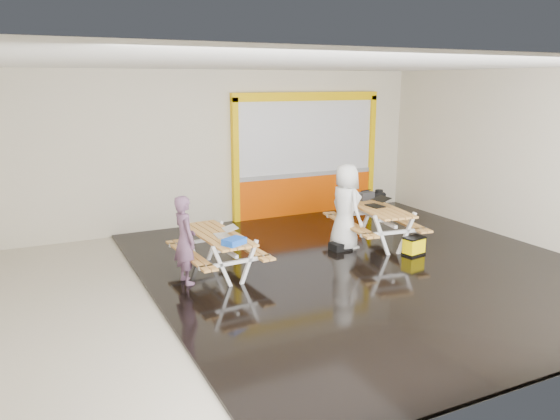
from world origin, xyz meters
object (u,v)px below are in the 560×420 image
picnic_table_left (218,243)px  picnic_table_right (375,215)px  backpack (379,200)px  dark_case (340,246)px  laptop_right (377,203)px  fluke_bag (414,246)px  person_right (346,207)px  laptop_left (225,233)px  toolbox (366,196)px  person_left (185,240)px  blue_pouch (234,241)px

picnic_table_left → picnic_table_right: size_ratio=0.87×
picnic_table_left → backpack: 4.11m
dark_case → laptop_right: bearing=5.3°
picnic_table_right → laptop_right: bearing=-18.1°
picnic_table_left → fluke_bag: size_ratio=4.32×
person_right → backpack: bearing=-64.6°
laptop_left → laptop_right: bearing=7.1°
laptop_left → toolbox: 3.68m
laptop_right → dark_case: laptop_right is taller
toolbox → dark_case: 1.47m
backpack → fluke_bag: size_ratio=1.00×
person_right → laptop_right: size_ratio=3.97×
picnic_table_left → toolbox: (3.60, 0.85, 0.33)m
laptop_left → person_right: bearing=9.7°
person_right → fluke_bag: (0.91, -0.98, -0.64)m
fluke_bag → toolbox: bearing=91.6°
dark_case → person_right: bearing=33.6°
person_left → blue_pouch: 0.81m
laptop_left → backpack: 4.08m
blue_pouch → toolbox: toolbox is taller
laptop_right → toolbox: 0.62m
person_left → laptop_right: size_ratio=3.37×
laptop_left → fluke_bag: bearing=-8.4°
blue_pouch → dark_case: blue_pouch is taller
blue_pouch → fluke_bag: size_ratio=0.78×
blue_pouch → backpack: (3.97, 1.64, -0.04)m
backpack → dark_case: 1.74m
laptop_right → backpack: size_ratio=0.97×
laptop_right → blue_pouch: size_ratio=1.25×
person_left → blue_pouch: person_left is taller
picnic_table_right → toolbox: (0.18, 0.59, 0.27)m
person_left → dark_case: size_ratio=3.76×
picnic_table_right → backpack: size_ratio=5.01×
toolbox → fluke_bag: 1.70m
picnic_table_left → backpack: size_ratio=4.34×
laptop_left → dark_case: bearing=7.8°
picnic_table_left → fluke_bag: 3.73m
picnic_table_left → toolbox: 3.72m
laptop_left → backpack: backpack is taller
laptop_left → toolbox: bearing=16.2°
dark_case → fluke_bag: bearing=-38.8°
dark_case → fluke_bag: fluke_bag is taller
person_left → laptop_left: 0.70m
picnic_table_left → blue_pouch: bearing=-88.1°
laptop_left → laptop_right: size_ratio=0.88×
picnic_table_right → person_left: size_ratio=1.52×
toolbox → backpack: toolbox is taller
toolbox → laptop_left: bearing=-163.8°
backpack → dark_case: (-1.43, -0.77, -0.63)m
dark_case → fluke_bag: (1.08, -0.87, 0.09)m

